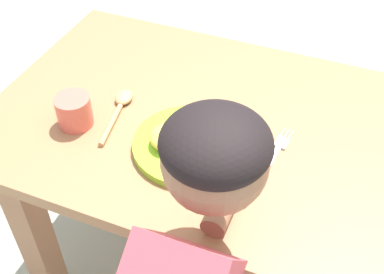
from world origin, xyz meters
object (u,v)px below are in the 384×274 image
(spoon, at_px, (120,106))
(drinking_cup, at_px, (74,111))
(plate, at_px, (188,142))
(fork, at_px, (273,157))

(spoon, relative_size, drinking_cup, 2.42)
(plate, bearing_deg, drinking_cup, -174.93)
(fork, relative_size, drinking_cup, 2.52)
(plate, height_order, spoon, plate)
(plate, bearing_deg, fork, 12.29)
(plate, distance_m, spoon, 0.21)
(plate, relative_size, fork, 1.23)
(fork, distance_m, drinking_cup, 0.47)
(plate, distance_m, drinking_cup, 0.28)
(drinking_cup, bearing_deg, fork, 8.03)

